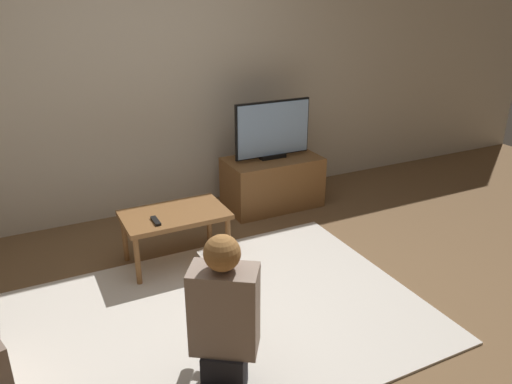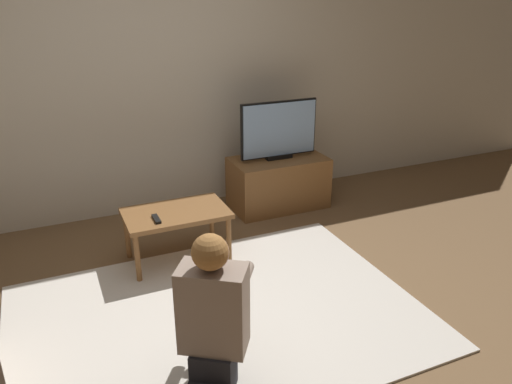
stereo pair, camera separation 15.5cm
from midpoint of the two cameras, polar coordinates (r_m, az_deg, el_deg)
The scene contains 8 objects.
ground_plane at distance 3.35m, azimuth -5.15°, elevation -14.21°, with size 10.00×10.00×0.00m, color brown.
wall_back at distance 4.61m, azimuth -14.87°, elevation 12.95°, with size 10.00×0.06×2.60m.
rug at distance 3.35m, azimuth -5.15°, elevation -14.10°, with size 2.60×1.87×0.02m.
tv_stand at distance 4.84m, azimuth 0.96°, elevation 1.11°, with size 0.91×0.50×0.49m.
tv at distance 4.68m, azimuth 0.98°, elevation 7.13°, with size 0.76×0.08×0.55m.
coffee_table at distance 3.84m, azimuth -10.41°, elevation -3.03°, with size 0.78×0.48×0.42m.
person_kneeling at distance 2.59m, azimuth -5.43°, elevation -14.18°, with size 0.63×0.77×0.91m.
remote at distance 3.70m, azimuth -12.57°, elevation -3.25°, with size 0.04×0.15×0.02m.
Camera 1 is at (-1.01, -2.50, 1.99)m, focal length 35.00 mm.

